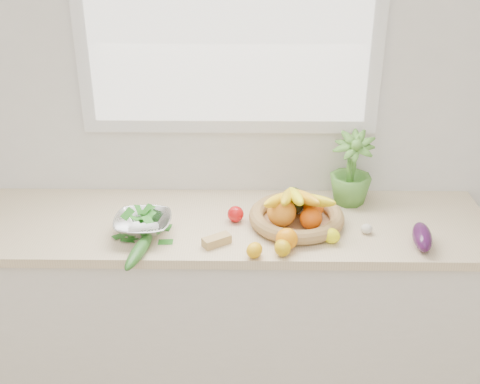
{
  "coord_description": "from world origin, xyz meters",
  "views": [
    {
      "loc": [
        0.08,
        -0.3,
        2.17
      ],
      "look_at": [
        0.05,
        1.93,
        1.05
      ],
      "focal_mm": 45.0,
      "sensor_mm": 36.0,
      "label": 1
    }
  ],
  "objects_px": {
    "eggplant": "(422,237)",
    "cucumber": "(139,250)",
    "colander_with_spinach": "(143,221)",
    "fruit_basket": "(296,212)",
    "potted_herb": "(351,169)",
    "apple": "(236,214)"
  },
  "relations": [
    {
      "from": "cucumber",
      "to": "potted_herb",
      "type": "bearing_deg",
      "value": 27.96
    },
    {
      "from": "apple",
      "to": "cucumber",
      "type": "height_order",
      "value": "apple"
    },
    {
      "from": "apple",
      "to": "fruit_basket",
      "type": "bearing_deg",
      "value": -4.58
    },
    {
      "from": "potted_herb",
      "to": "fruit_basket",
      "type": "bearing_deg",
      "value": -140.98
    },
    {
      "from": "eggplant",
      "to": "cucumber",
      "type": "xyz_separation_m",
      "value": [
        -1.11,
        -0.09,
        -0.01
      ]
    },
    {
      "from": "potted_herb",
      "to": "colander_with_spinach",
      "type": "distance_m",
      "value": 0.94
    },
    {
      "from": "potted_herb",
      "to": "eggplant",
      "type": "bearing_deg",
      "value": -57.69
    },
    {
      "from": "apple",
      "to": "potted_herb",
      "type": "bearing_deg",
      "value": 20.12
    },
    {
      "from": "eggplant",
      "to": "colander_with_spinach",
      "type": "distance_m",
      "value": 1.12
    },
    {
      "from": "eggplant",
      "to": "potted_herb",
      "type": "height_order",
      "value": "potted_herb"
    },
    {
      "from": "potted_herb",
      "to": "colander_with_spinach",
      "type": "relative_size",
      "value": 1.41
    },
    {
      "from": "eggplant",
      "to": "fruit_basket",
      "type": "distance_m",
      "value": 0.52
    },
    {
      "from": "apple",
      "to": "potted_herb",
      "type": "xyz_separation_m",
      "value": [
        0.51,
        0.19,
        0.13
      ]
    },
    {
      "from": "eggplant",
      "to": "fruit_basket",
      "type": "bearing_deg",
      "value": 161.56
    },
    {
      "from": "apple",
      "to": "eggplant",
      "type": "bearing_deg",
      "value": -13.87
    },
    {
      "from": "cucumber",
      "to": "fruit_basket",
      "type": "relative_size",
      "value": 0.62
    },
    {
      "from": "potted_herb",
      "to": "colander_with_spinach",
      "type": "bearing_deg",
      "value": -161.32
    },
    {
      "from": "apple",
      "to": "cucumber",
      "type": "distance_m",
      "value": 0.46
    },
    {
      "from": "eggplant",
      "to": "fruit_basket",
      "type": "height_order",
      "value": "fruit_basket"
    },
    {
      "from": "cucumber",
      "to": "fruit_basket",
      "type": "height_order",
      "value": "fruit_basket"
    },
    {
      "from": "eggplant",
      "to": "fruit_basket",
      "type": "xyz_separation_m",
      "value": [
        -0.49,
        0.16,
        0.02
      ]
    },
    {
      "from": "eggplant",
      "to": "cucumber",
      "type": "distance_m",
      "value": 1.12
    }
  ]
}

